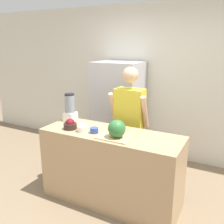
% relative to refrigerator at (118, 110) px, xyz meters
% --- Properties ---
extents(ground_plane, '(14.00, 14.00, 0.00)m').
position_rel_refrigerator_xyz_m(ground_plane, '(0.53, -1.57, -0.83)').
color(ground_plane, '#7F6B51').
extents(wall_back, '(8.00, 0.06, 2.60)m').
position_rel_refrigerator_xyz_m(wall_back, '(0.53, 0.37, 0.47)').
color(wall_back, silver).
rests_on(wall_back, ground_plane).
extents(counter_island, '(1.72, 0.61, 0.93)m').
position_rel_refrigerator_xyz_m(counter_island, '(0.53, -1.27, -0.37)').
color(counter_island, tan).
rests_on(counter_island, ground_plane).
extents(refrigerator, '(0.79, 0.66, 1.66)m').
position_rel_refrigerator_xyz_m(refrigerator, '(0.00, 0.00, 0.00)').
color(refrigerator, '#B7B7BC').
rests_on(refrigerator, ground_plane).
extents(person, '(0.54, 0.26, 1.66)m').
position_rel_refrigerator_xyz_m(person, '(0.51, -0.66, 0.02)').
color(person, '#4C608C').
rests_on(person, ground_plane).
extents(cutting_board, '(0.38, 0.27, 0.01)m').
position_rel_refrigerator_xyz_m(cutting_board, '(0.65, -1.39, 0.10)').
color(cutting_board, tan).
rests_on(cutting_board, counter_island).
extents(watermelon, '(0.20, 0.20, 0.20)m').
position_rel_refrigerator_xyz_m(watermelon, '(0.68, -1.40, 0.21)').
color(watermelon, '#2D6B33').
rests_on(watermelon, cutting_board).
extents(bowl_cherries, '(0.17, 0.17, 0.13)m').
position_rel_refrigerator_xyz_m(bowl_cherries, '(0.02, -1.38, 0.15)').
color(bowl_cherries, '#2D231E').
rests_on(bowl_cherries, counter_island).
extents(bowl_cream, '(0.12, 0.12, 0.12)m').
position_rel_refrigerator_xyz_m(bowl_cream, '(0.21, -1.39, 0.15)').
color(bowl_cream, white).
rests_on(bowl_cream, counter_island).
extents(bowl_small_blue, '(0.10, 0.10, 0.07)m').
position_rel_refrigerator_xyz_m(bowl_small_blue, '(0.36, -1.37, 0.13)').
color(bowl_small_blue, '#334C9E').
rests_on(bowl_small_blue, counter_island).
extents(blender, '(0.15, 0.15, 0.38)m').
position_rel_refrigerator_xyz_m(blender, '(-0.18, -1.11, 0.28)').
color(blender, silver).
rests_on(blender, counter_island).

